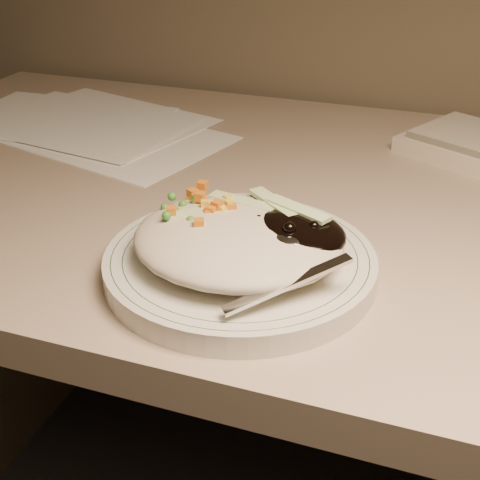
% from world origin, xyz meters
% --- Properties ---
extents(desk, '(1.40, 0.70, 0.74)m').
position_xyz_m(desk, '(0.00, 1.38, 0.54)').
color(desk, gray).
rests_on(desk, ground).
extents(plate, '(0.25, 0.25, 0.02)m').
position_xyz_m(plate, '(-0.06, 1.18, 0.75)').
color(plate, silver).
rests_on(plate, desk).
extents(plate_rim, '(0.24, 0.24, 0.00)m').
position_xyz_m(plate_rim, '(-0.06, 1.18, 0.76)').
color(plate_rim, '#144723').
rests_on(plate_rim, plate).
extents(meal, '(0.21, 0.19, 0.05)m').
position_xyz_m(meal, '(-0.05, 1.18, 0.78)').
color(meal, '#B5AD92').
rests_on(meal, plate).
extents(papers, '(0.44, 0.34, 0.00)m').
position_xyz_m(papers, '(-0.41, 1.50, 0.74)').
color(papers, white).
rests_on(papers, desk).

